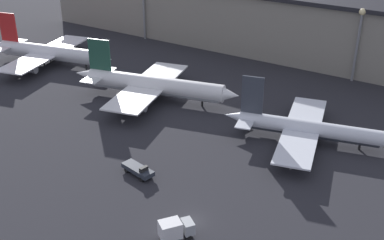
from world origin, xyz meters
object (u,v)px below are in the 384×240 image
object	(u,v)px
airplane_0	(49,53)
service_vehicle_1	(175,229)
service_vehicle_0	(138,170)
airplane_1	(153,85)
airplane_2	(306,128)

from	to	relation	value
airplane_0	service_vehicle_1	distance (m)	89.00
airplane_0	service_vehicle_0	bearing A→B (deg)	-42.78
airplane_1	airplane_2	distance (m)	40.47
service_vehicle_0	service_vehicle_1	world-z (taller)	service_vehicle_1
airplane_2	airplane_1	bearing A→B (deg)	166.26
service_vehicle_1	airplane_2	bearing A→B (deg)	27.64
airplane_0	airplane_1	xyz separation A→B (m)	(41.94, -3.82, 0.16)
airplane_0	service_vehicle_1	world-z (taller)	airplane_0
airplane_1	service_vehicle_0	distance (m)	35.23
airplane_1	service_vehicle_0	world-z (taller)	airplane_1
airplane_0	service_vehicle_0	distance (m)	69.45
service_vehicle_0	service_vehicle_1	xyz separation A→B (m)	(16.23, -11.08, 0.74)
airplane_1	service_vehicle_0	size ratio (longest dim) A/B	6.03
service_vehicle_0	service_vehicle_1	distance (m)	19.66
airplane_1	service_vehicle_1	xyz separation A→B (m)	(35.11, -40.69, -1.98)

